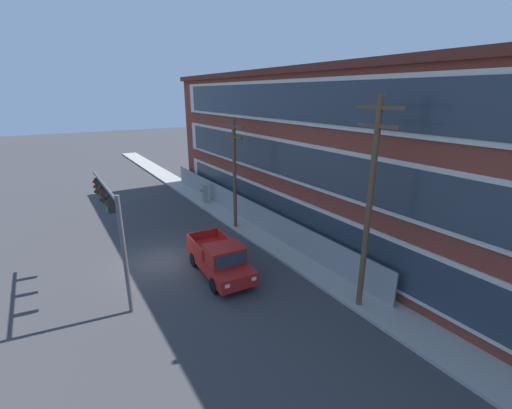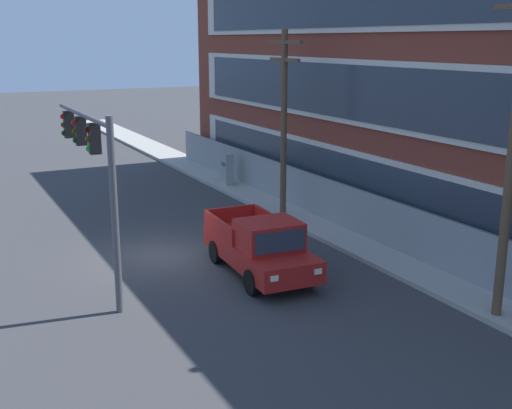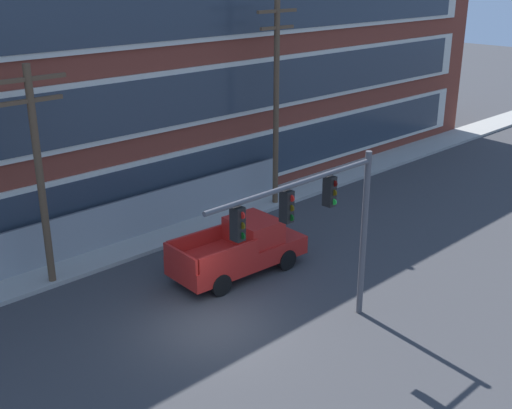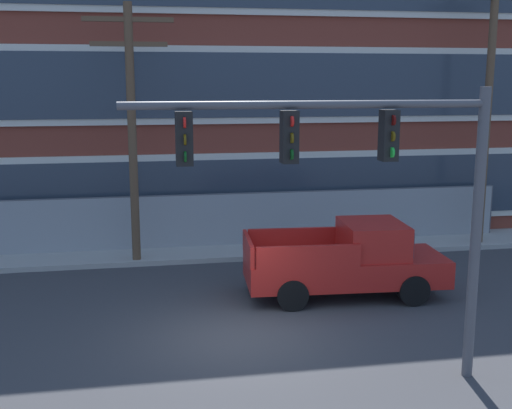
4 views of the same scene
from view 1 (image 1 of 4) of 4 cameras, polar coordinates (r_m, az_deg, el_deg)
name	(u,v)px [view 1 (image 1 of 4)]	position (r m, az deg, el deg)	size (l,w,h in m)	color
ground_plane	(160,261)	(21.38, -15.72, -9.11)	(160.00, 160.00, 0.00)	#38383A
sidewalk_building_side	(261,235)	(23.99, 0.78, -5.11)	(80.00, 2.16, 0.16)	#9E9B93
brick_mill_building	(412,165)	(22.21, 24.52, 6.08)	(45.48, 11.08, 11.03)	brown
chain_link_fence	(244,209)	(26.49, -2.04, -0.73)	(27.46, 0.06, 1.94)	gray
traffic_signal_mast	(111,213)	(17.57, -23.01, -1.35)	(6.59, 0.43, 5.56)	#4C4C51
pickup_truck_red	(220,260)	(18.85, -5.97, -9.11)	(5.39, 2.37, 1.99)	#AD1E19
utility_pole_near_corner	(234,169)	(24.13, -3.61, 5.85)	(2.64, 0.26, 7.90)	brown
utility_pole_midblock	(370,201)	(15.18, 18.43, 0.60)	(2.35, 0.26, 9.50)	brown
electrical_cabinet	(204,194)	(31.03, -8.65, 1.71)	(0.65, 0.47, 1.78)	#939993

